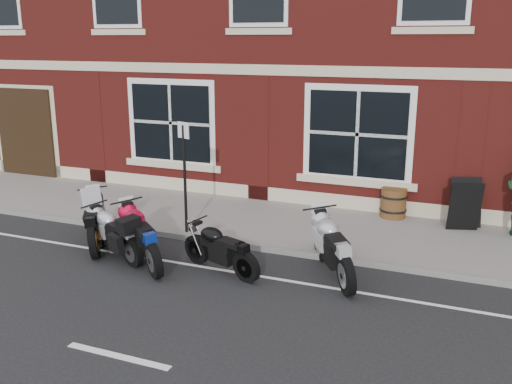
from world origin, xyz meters
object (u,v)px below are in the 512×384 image
at_px(moto_sport_silver, 334,244).
at_px(parking_sign, 185,170).
at_px(moto_sport_black, 97,218).
at_px(moto_touring_silver, 113,230).
at_px(moto_sport_red, 142,233).
at_px(a_board_sign, 465,204).
at_px(moto_naked_black, 220,247).
at_px(barrel_planter, 393,203).

relative_size(moto_sport_silver, parking_sign, 0.85).
height_order(moto_sport_black, moto_sport_silver, moto_sport_silver).
height_order(moto_touring_silver, moto_sport_silver, moto_touring_silver).
distance_m(moto_sport_red, a_board_sign, 6.86).
relative_size(moto_naked_black, parking_sign, 0.75).
height_order(a_board_sign, barrel_planter, a_board_sign).
bearing_deg(parking_sign, a_board_sign, 45.61).
bearing_deg(moto_sport_red, moto_sport_silver, -36.39).
xyz_separation_m(moto_sport_black, parking_sign, (1.48, 1.06, 0.92)).
distance_m(moto_sport_black, barrel_planter, 6.61).
height_order(moto_sport_red, a_board_sign, a_board_sign).
bearing_deg(moto_sport_black, parking_sign, 1.99).
bearing_deg(moto_sport_silver, barrel_planter, 51.05).
bearing_deg(parking_sign, moto_touring_silver, -96.80).
distance_m(moto_sport_red, moto_sport_silver, 3.60).
xyz_separation_m(moto_sport_black, moto_sport_silver, (4.92, 0.28, 0.02)).
bearing_deg(moto_sport_red, a_board_sign, -13.04).
relative_size(moto_sport_red, a_board_sign, 1.60).
bearing_deg(a_board_sign, moto_sport_black, -171.18).
bearing_deg(moto_sport_red, moto_naked_black, -43.48).
relative_size(moto_touring_silver, moto_sport_red, 1.04).
relative_size(moto_touring_silver, a_board_sign, 1.67).
relative_size(moto_sport_black, parking_sign, 0.80).
bearing_deg(a_board_sign, moto_touring_silver, -165.87).
relative_size(moto_sport_red, moto_sport_black, 0.93).
height_order(moto_naked_black, barrel_planter, moto_naked_black).
bearing_deg(moto_naked_black, parking_sign, 66.71).
distance_m(moto_touring_silver, moto_sport_silver, 4.29).
distance_m(moto_touring_silver, parking_sign, 1.93).
height_order(moto_sport_black, a_board_sign, a_board_sign).
xyz_separation_m(moto_sport_red, a_board_sign, (5.56, 4.02, 0.10)).
relative_size(barrel_planter, parking_sign, 0.29).
bearing_deg(moto_sport_red, moto_sport_black, 111.69).
relative_size(a_board_sign, parking_sign, 0.47).
xyz_separation_m(moto_sport_black, moto_naked_black, (2.96, -0.35, -0.08)).
height_order(barrel_planter, parking_sign, parking_sign).
relative_size(a_board_sign, barrel_planter, 1.62).
bearing_deg(moto_naked_black, a_board_sign, -25.71).
xyz_separation_m(moto_sport_silver, moto_naked_black, (-1.96, -0.63, -0.10)).
height_order(moto_sport_silver, parking_sign, parking_sign).
bearing_deg(moto_sport_silver, a_board_sign, 26.55).
bearing_deg(moto_naked_black, moto_sport_silver, -51.85).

